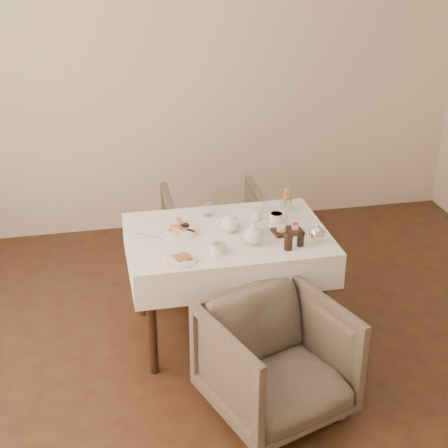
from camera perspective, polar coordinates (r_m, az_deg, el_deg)
table at (r=4.44m, az=0.27°, el=-2.09°), size 1.28×0.88×0.75m
armchair_near at (r=3.94m, az=4.39°, el=-11.30°), size 0.92×0.93×0.67m
armchair_far at (r=5.29m, az=-0.84°, el=-0.83°), size 0.75×0.77×0.69m
breakfast_plate at (r=4.42m, az=-3.84°, el=-0.43°), size 0.28×0.28×0.03m
side_plate at (r=4.05m, az=-3.73°, el=-3.02°), size 0.20×0.19×0.02m
teapot_centre at (r=4.37m, az=0.53°, el=0.16°), size 0.21×0.19×0.14m
teapot_front at (r=4.22m, az=2.44°, el=-0.83°), size 0.20×0.16×0.14m
creamer at (r=4.55m, az=2.78°, el=0.80°), size 0.08×0.08×0.07m
teacup_near at (r=4.13m, az=-0.59°, el=-2.08°), size 0.13×0.13×0.06m
teacup_far at (r=4.52m, az=4.38°, el=0.45°), size 0.14×0.14×0.07m
glass_left at (r=4.61m, az=-1.29°, el=1.22°), size 0.08×0.08×0.09m
glass_mid at (r=4.36m, az=3.33°, el=-0.26°), size 0.08×0.08×0.09m
glass_right at (r=4.68m, az=3.53°, el=1.60°), size 0.07×0.07×0.09m
condiment_board at (r=4.40m, az=5.28°, el=-0.52°), size 0.20×0.14×0.05m
pepper_mill_left at (r=4.17m, az=5.37°, el=-1.37°), size 0.06×0.06×0.12m
pepper_mill_right at (r=4.23m, az=6.38°, el=-1.19°), size 0.06×0.06×0.10m
silver_pot at (r=4.28m, az=7.73°, el=-0.73°), size 0.14×0.13×0.13m
fries_cup at (r=4.69m, az=5.18°, el=1.94°), size 0.08×0.08×0.16m
cutlery_fork at (r=4.38m, az=-6.33°, el=-0.92°), size 0.17×0.09×0.00m
cutlery_knife at (r=4.35m, az=-6.04°, el=-1.12°), size 0.17×0.05×0.00m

